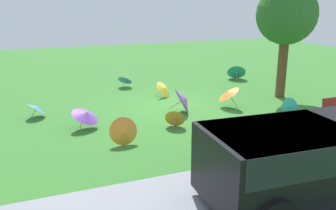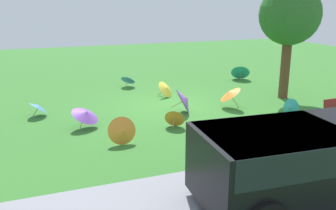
% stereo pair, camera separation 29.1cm
% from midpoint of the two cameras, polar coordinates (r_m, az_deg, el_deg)
% --- Properties ---
extents(ground, '(40.00, 40.00, 0.00)m').
position_cam_midpoint_polar(ground, '(13.65, 0.98, -0.17)').
color(ground, '#387A2D').
extents(road_strip, '(40.00, 3.56, 0.01)m').
position_cam_midpoint_polar(road_strip, '(8.08, 19.97, -13.06)').
color(road_strip, gray).
rests_on(road_strip, ground).
extents(van_dark, '(4.71, 2.36, 1.53)m').
position_cam_midpoint_polar(van_dark, '(7.59, 21.93, -7.58)').
color(van_dark, black).
rests_on(van_dark, ground).
extents(shade_tree, '(2.34, 2.34, 4.46)m').
position_cam_midpoint_polar(shade_tree, '(15.16, 18.98, 13.01)').
color(shade_tree, brown).
rests_on(shade_tree, ground).
extents(parasol_orange_0, '(0.79, 0.75, 0.79)m').
position_cam_midpoint_polar(parasol_orange_0, '(9.99, -6.31, -4.03)').
color(parasol_orange_0, tan).
rests_on(parasol_orange_0, ground).
extents(parasol_purple_0, '(1.18, 1.18, 0.73)m').
position_cam_midpoint_polar(parasol_purple_0, '(11.45, -11.99, -1.36)').
color(parasol_purple_0, tan).
rests_on(parasol_purple_0, ground).
extents(parasol_purple_1, '(0.91, 1.04, 0.93)m').
position_cam_midpoint_polar(parasol_purple_1, '(12.73, 3.31, 0.78)').
color(parasol_purple_1, tan).
rests_on(parasol_purple_1, ground).
extents(parasol_orange_1, '(0.72, 0.65, 0.61)m').
position_cam_midpoint_polar(parasol_orange_1, '(11.34, 1.81, -1.98)').
color(parasol_orange_1, tan).
rests_on(parasol_orange_1, ground).
extents(parasol_orange_2, '(1.01, 1.05, 0.86)m').
position_cam_midpoint_polar(parasol_orange_2, '(13.50, 10.13, 1.81)').
color(parasol_orange_2, tan).
rests_on(parasol_orange_2, ground).
extents(parasol_blue_0, '(0.88, 0.88, 0.63)m').
position_cam_midpoint_polar(parasol_blue_0, '(16.73, -5.71, 4.06)').
color(parasol_blue_0, tan).
rests_on(parasol_blue_0, ground).
extents(parasol_yellow_1, '(0.93, 0.91, 0.67)m').
position_cam_midpoint_polar(parasol_yellow_1, '(14.91, 0.30, 2.55)').
color(parasol_yellow_1, tan).
rests_on(parasol_yellow_1, ground).
extents(parasol_blue_1, '(0.76, 0.81, 0.58)m').
position_cam_midpoint_polar(parasol_blue_1, '(13.09, -18.90, -0.26)').
color(parasol_blue_1, tan).
rests_on(parasol_blue_1, ground).
extents(parasol_teal_0, '(1.15, 1.09, 0.84)m').
position_cam_midpoint_polar(parasol_teal_0, '(18.65, 11.64, 5.20)').
color(parasol_teal_0, tan).
rests_on(parasol_teal_0, ground).
extents(parasol_teal_1, '(0.66, 0.66, 0.62)m').
position_cam_midpoint_polar(parasol_teal_1, '(13.09, 19.06, -0.36)').
color(parasol_teal_1, tan).
rests_on(parasol_teal_1, ground).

